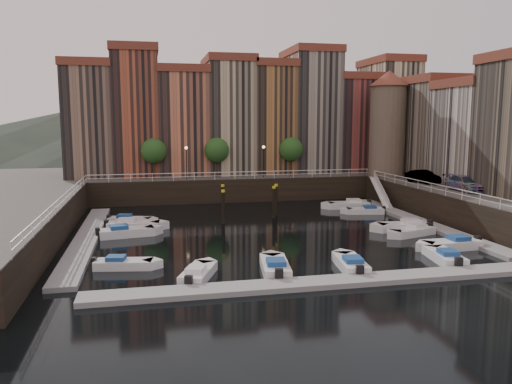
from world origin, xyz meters
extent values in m
plane|color=black|center=(0.00, 0.00, 0.00)|extent=(200.00, 200.00, 0.00)
cube|color=black|center=(0.00, 26.00, 1.50)|extent=(80.00, 20.00, 3.00)
cube|color=gray|center=(-16.20, -1.00, 0.17)|extent=(2.00, 28.00, 0.35)
cube|color=gray|center=(16.20, -1.00, 0.17)|extent=(2.00, 28.00, 0.35)
cube|color=gray|center=(0.00, -17.00, 0.17)|extent=(30.00, 2.00, 0.35)
cone|color=#2D382D|center=(-30.00, 110.00, 7.00)|extent=(80.00, 80.00, 14.00)
cone|color=#2D382D|center=(5.00, 110.00, 9.00)|extent=(100.00, 100.00, 18.00)
cone|color=#2D382D|center=(40.00, 110.00, 6.00)|extent=(70.00, 70.00, 12.00)
cube|color=#7F6451|center=(-18.00, 23.50, 10.00)|extent=(6.00, 10.00, 14.00)
cube|color=brown|center=(-18.00, 23.50, 17.50)|extent=(6.30, 10.30, 1.00)
cube|color=#9F4A32|center=(-12.10, 23.50, 11.00)|extent=(5.80, 10.00, 16.00)
cube|color=brown|center=(-12.10, 23.50, 19.50)|extent=(6.10, 10.30, 1.00)
cube|color=#C26F4F|center=(-5.95, 23.50, 9.75)|extent=(6.50, 10.00, 13.50)
cube|color=brown|center=(-5.95, 23.50, 17.00)|extent=(6.80, 10.30, 1.00)
cube|color=tan|center=(0.40, 23.50, 10.50)|extent=(6.20, 10.00, 15.00)
cube|color=brown|center=(0.40, 23.50, 18.50)|extent=(6.50, 10.30, 1.00)
cube|color=#9A6838|center=(6.30, 23.50, 10.25)|extent=(5.60, 10.00, 14.50)
cube|color=brown|center=(6.30, 23.50, 18.00)|extent=(5.90, 10.30, 1.00)
cube|color=gray|center=(12.30, 23.50, 11.25)|extent=(6.40, 10.00, 16.50)
cube|color=brown|center=(12.30, 23.50, 20.00)|extent=(6.70, 10.30, 1.00)
cube|color=brown|center=(18.50, 23.50, 9.50)|extent=(6.00, 10.00, 13.00)
cube|color=brown|center=(18.50, 23.50, 16.50)|extent=(6.30, 10.30, 1.00)
cube|color=beige|center=(24.45, 23.50, 10.75)|extent=(5.90, 10.00, 15.50)
cube|color=brown|center=(24.45, 23.50, 19.00)|extent=(6.20, 10.30, 1.00)
cube|color=#7D6F5E|center=(26.50, 12.00, 9.00)|extent=(9.00, 8.00, 12.00)
cube|color=brown|center=(26.50, 12.00, 15.50)|extent=(9.30, 8.30, 1.00)
cube|color=beige|center=(26.50, 4.00, 8.50)|extent=(9.00, 8.00, 11.00)
cube|color=brown|center=(26.50, 4.00, 14.50)|extent=(9.30, 8.30, 1.00)
cylinder|color=#6B5B4C|center=(20.00, 14.50, 9.00)|extent=(4.60, 4.60, 12.00)
cone|color=brown|center=(20.00, 14.50, 15.80)|extent=(5.20, 5.20, 2.00)
cylinder|color=black|center=(-10.00, 18.20, 4.20)|extent=(0.30, 0.30, 2.40)
sphere|color=#1E4719|center=(-10.00, 18.20, 6.60)|extent=(3.20, 3.20, 3.20)
cylinder|color=black|center=(-2.00, 18.20, 4.20)|extent=(0.30, 0.30, 2.40)
sphere|color=#1E4719|center=(-2.00, 18.20, 6.60)|extent=(3.20, 3.20, 3.20)
cylinder|color=black|center=(8.00, 18.20, 4.20)|extent=(0.30, 0.30, 2.40)
sphere|color=#1E4719|center=(8.00, 18.20, 6.60)|extent=(3.20, 3.20, 3.20)
cylinder|color=black|center=(-6.00, 17.20, 5.00)|extent=(0.12, 0.12, 4.00)
sphere|color=#FFD88C|center=(-6.00, 17.20, 7.00)|extent=(0.36, 0.36, 0.36)
cylinder|color=black|center=(4.00, 17.20, 5.00)|extent=(0.12, 0.12, 4.00)
sphere|color=#FFD88C|center=(4.00, 17.20, 7.00)|extent=(0.36, 0.36, 0.36)
cube|color=white|center=(0.00, 16.00, 3.95)|extent=(36.00, 0.08, 0.08)
cube|color=white|center=(0.00, 16.00, 3.50)|extent=(36.00, 0.06, 0.06)
cube|color=white|center=(18.00, -1.00, 3.95)|extent=(0.08, 34.00, 0.08)
cube|color=white|center=(18.00, -1.00, 3.50)|extent=(0.06, 34.00, 0.06)
cube|color=white|center=(-18.00, -1.00, 3.95)|extent=(0.08, 34.00, 0.08)
cube|color=white|center=(-18.00, -1.00, 3.50)|extent=(0.06, 34.00, 0.06)
cube|color=white|center=(17.10, 10.00, 1.75)|extent=(2.78, 8.26, 2.81)
cube|color=white|center=(17.10, 10.00, 2.25)|extent=(1.93, 8.32, 3.65)
cylinder|color=black|center=(-3.39, 3.40, 1.50)|extent=(0.32, 0.32, 3.60)
cylinder|color=yellow|center=(-3.39, 3.40, 3.35)|extent=(0.36, 0.36, 0.25)
cylinder|color=black|center=(-2.82, 7.57, 1.50)|extent=(0.32, 0.32, 3.60)
cylinder|color=yellow|center=(-2.82, 7.57, 3.35)|extent=(0.36, 0.36, 0.25)
cylinder|color=black|center=(2.34, 5.11, 1.50)|extent=(0.32, 0.32, 3.60)
cylinder|color=yellow|center=(2.34, 5.11, 3.35)|extent=(0.36, 0.36, 0.25)
cylinder|color=black|center=(3.01, 6.71, 1.50)|extent=(0.32, 0.32, 3.60)
cylinder|color=yellow|center=(3.01, 6.71, 3.35)|extent=(0.36, 0.36, 0.25)
cube|color=silver|center=(-12.61, -10.55, 0.27)|extent=(4.22, 2.22, 0.68)
cube|color=navy|center=(-13.15, -10.45, 0.68)|extent=(1.45, 1.30, 0.46)
cube|color=black|center=(-14.67, -10.19, 0.50)|extent=(0.39, 0.50, 0.64)
cube|color=silver|center=(-12.81, -0.36, 0.33)|extent=(5.05, 2.63, 0.82)
cube|color=navy|center=(-13.46, -0.47, 0.82)|extent=(1.73, 1.55, 0.55)
cube|color=black|center=(-15.29, -0.78, 0.60)|extent=(0.47, 0.60, 0.76)
cube|color=silver|center=(-12.25, 2.43, 0.33)|extent=(5.05, 2.35, 0.83)
cube|color=silver|center=(-12.92, 2.49, 0.83)|extent=(1.68, 1.48, 0.56)
cube|color=black|center=(-14.80, 2.67, 0.61)|extent=(0.44, 0.59, 0.78)
cube|color=silver|center=(-12.70, 5.34, 0.29)|extent=(4.50, 2.74, 0.72)
cube|color=navy|center=(-13.25, 5.50, 0.72)|extent=(1.61, 1.48, 0.48)
cube|color=black|center=(-14.81, 5.95, 0.53)|extent=(0.46, 0.55, 0.67)
cube|color=silver|center=(13.29, -10.66, 0.32)|extent=(4.80, 1.99, 0.81)
cube|color=navy|center=(13.94, -10.63, 0.81)|extent=(1.55, 1.34, 0.54)
cube|color=black|center=(15.77, -10.57, 0.59)|extent=(0.40, 0.55, 0.75)
cube|color=silver|center=(12.67, -5.48, 0.30)|extent=(4.79, 3.02, 0.76)
cube|color=silver|center=(13.25, -5.29, 0.76)|extent=(1.73, 1.60, 0.51)
cube|color=black|center=(14.90, -4.76, 0.56)|extent=(0.49, 0.59, 0.71)
cube|color=silver|center=(12.92, -3.60, 0.34)|extent=(5.08, 2.30, 0.84)
cube|color=silver|center=(13.59, -3.66, 0.84)|extent=(1.68, 1.47, 0.56)
cube|color=black|center=(15.49, -3.81, 0.62)|extent=(0.44, 0.59, 0.79)
cube|color=silver|center=(13.06, 5.51, 0.28)|extent=(4.29, 2.34, 0.69)
cube|color=navy|center=(13.60, 5.40, 0.69)|extent=(1.49, 1.34, 0.46)
cube|color=black|center=(15.14, 5.09, 0.51)|extent=(0.41, 0.52, 0.65)
cube|color=silver|center=(12.59, 9.16, 0.33)|extent=(5.05, 2.38, 0.83)
cube|color=silver|center=(13.26, 9.09, 0.83)|extent=(1.68, 1.48, 0.55)
cube|color=black|center=(15.13, 8.90, 0.61)|extent=(0.44, 0.59, 0.78)
cube|color=silver|center=(-7.66, -13.87, 0.29)|extent=(3.04, 4.48, 0.71)
cube|color=silver|center=(-7.87, -14.40, 0.71)|extent=(1.55, 1.66, 0.48)
cube|color=black|center=(-8.46, -15.91, 0.52)|extent=(0.56, 0.48, 0.67)
cube|color=silver|center=(-2.32, -13.60, 0.32)|extent=(2.46, 4.88, 0.79)
cube|color=navy|center=(-2.42, -14.23, 0.79)|extent=(1.47, 1.65, 0.53)
cube|color=black|center=(-2.68, -16.01, 0.58)|extent=(0.58, 0.44, 0.74)
cube|color=silver|center=(3.11, -13.98, 0.30)|extent=(2.29, 4.62, 0.76)
cube|color=navy|center=(3.02, -14.58, 0.76)|extent=(1.39, 1.56, 0.50)
cube|color=black|center=(2.80, -16.27, 0.55)|extent=(0.55, 0.42, 0.71)
cube|color=silver|center=(10.70, -13.69, 0.30)|extent=(2.44, 4.69, 0.76)
cube|color=navy|center=(10.60, -14.29, 0.76)|extent=(1.44, 1.60, 0.51)
cube|color=black|center=(10.32, -16.00, 0.56)|extent=(0.56, 0.43, 0.71)
imported|color=gray|center=(21.89, 6.88, 3.72)|extent=(1.99, 4.31, 1.43)
imported|color=gray|center=(20.90, 6.77, 3.76)|extent=(2.73, 4.87, 1.52)
imported|color=gray|center=(21.69, -0.05, 3.78)|extent=(2.28, 5.42, 1.56)
camera|label=1|loc=(-10.69, -46.02, 10.39)|focal=35.00mm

